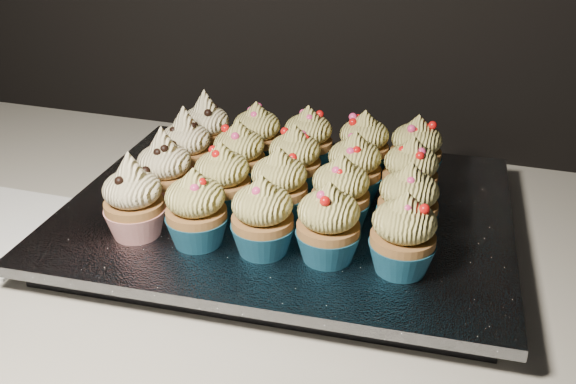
% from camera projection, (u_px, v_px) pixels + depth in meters
% --- Properties ---
extents(worktop, '(2.44, 0.64, 0.04)m').
position_uv_depth(worktop, '(396.00, 278.00, 0.70)').
color(worktop, beige).
rests_on(worktop, cabinet).
extents(baking_tray, '(0.48, 0.38, 0.02)m').
position_uv_depth(baking_tray, '(288.00, 222.00, 0.74)').
color(baking_tray, black).
rests_on(baking_tray, worktop).
extents(foil_lining, '(0.52, 0.42, 0.01)m').
position_uv_depth(foil_lining, '(288.00, 209.00, 0.73)').
color(foil_lining, silver).
rests_on(foil_lining, baking_tray).
extents(cupcake_0, '(0.06, 0.06, 0.10)m').
position_uv_depth(cupcake_0, '(134.00, 200.00, 0.66)').
color(cupcake_0, '#A21716').
rests_on(cupcake_0, foil_lining).
extents(cupcake_1, '(0.06, 0.06, 0.08)m').
position_uv_depth(cupcake_1, '(196.00, 210.00, 0.64)').
color(cupcake_1, '#195675').
rests_on(cupcake_1, foil_lining).
extents(cupcake_2, '(0.06, 0.06, 0.08)m').
position_uv_depth(cupcake_2, '(263.00, 218.00, 0.63)').
color(cupcake_2, '#195675').
rests_on(cupcake_2, foil_lining).
extents(cupcake_3, '(0.06, 0.06, 0.08)m').
position_uv_depth(cupcake_3, '(328.00, 225.00, 0.61)').
color(cupcake_3, '#195675').
rests_on(cupcake_3, foil_lining).
extents(cupcake_4, '(0.06, 0.06, 0.08)m').
position_uv_depth(cupcake_4, '(403.00, 236.00, 0.60)').
color(cupcake_4, '#195675').
rests_on(cupcake_4, foil_lining).
extents(cupcake_5, '(0.06, 0.06, 0.10)m').
position_uv_depth(cupcake_5, '(165.00, 172.00, 0.72)').
color(cupcake_5, '#A21716').
rests_on(cupcake_5, foil_lining).
extents(cupcake_6, '(0.06, 0.06, 0.08)m').
position_uv_depth(cupcake_6, '(223.00, 181.00, 0.70)').
color(cupcake_6, '#195675').
rests_on(cupcake_6, foil_lining).
extents(cupcake_7, '(0.06, 0.06, 0.08)m').
position_uv_depth(cupcake_7, '(279.00, 187.00, 0.69)').
color(cupcake_7, '#195675').
rests_on(cupcake_7, foil_lining).
extents(cupcake_8, '(0.06, 0.06, 0.08)m').
position_uv_depth(cupcake_8, '(340.00, 194.00, 0.67)').
color(cupcake_8, '#195675').
rests_on(cupcake_8, foil_lining).
extents(cupcake_9, '(0.06, 0.06, 0.08)m').
position_uv_depth(cupcake_9, '(408.00, 204.00, 0.65)').
color(cupcake_9, '#195675').
rests_on(cupcake_9, foil_lining).
extents(cupcake_10, '(0.06, 0.06, 0.10)m').
position_uv_depth(cupcake_10, '(186.00, 149.00, 0.77)').
color(cupcake_10, '#A21716').
rests_on(cupcake_10, foil_lining).
extents(cupcake_11, '(0.06, 0.06, 0.08)m').
position_uv_depth(cupcake_11, '(239.00, 157.00, 0.76)').
color(cupcake_11, '#195675').
rests_on(cupcake_11, foil_lining).
extents(cupcake_12, '(0.06, 0.06, 0.08)m').
position_uv_depth(cupcake_12, '(295.00, 162.00, 0.74)').
color(cupcake_12, '#195675').
rests_on(cupcake_12, foil_lining).
extents(cupcake_13, '(0.06, 0.06, 0.08)m').
position_uv_depth(cupcake_13, '(354.00, 169.00, 0.73)').
color(cupcake_13, '#195675').
rests_on(cupcake_13, foil_lining).
extents(cupcake_14, '(0.06, 0.06, 0.08)m').
position_uv_depth(cupcake_14, '(410.00, 175.00, 0.71)').
color(cupcake_14, '#195675').
rests_on(cupcake_14, foil_lining).
extents(cupcake_15, '(0.06, 0.06, 0.10)m').
position_uv_depth(cupcake_15, '(206.00, 130.00, 0.83)').
color(cupcake_15, '#A21716').
rests_on(cupcake_15, foil_lining).
extents(cupcake_16, '(0.06, 0.06, 0.08)m').
position_uv_depth(cupcake_16, '(257.00, 137.00, 0.81)').
color(cupcake_16, '#195675').
rests_on(cupcake_16, foil_lining).
extents(cupcake_17, '(0.06, 0.06, 0.08)m').
position_uv_depth(cupcake_17, '(308.00, 141.00, 0.80)').
color(cupcake_17, '#195675').
rests_on(cupcake_17, foil_lining).
extents(cupcake_18, '(0.06, 0.06, 0.08)m').
position_uv_depth(cupcake_18, '(364.00, 146.00, 0.79)').
color(cupcake_18, '#195675').
rests_on(cupcake_18, foil_lining).
extents(cupcake_19, '(0.06, 0.06, 0.08)m').
position_uv_depth(cupcake_19, '(416.00, 151.00, 0.77)').
color(cupcake_19, '#195675').
rests_on(cupcake_19, foil_lining).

